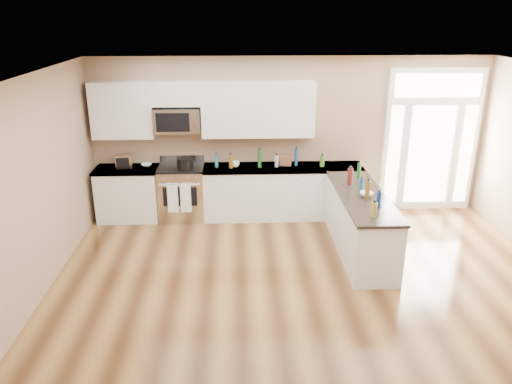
% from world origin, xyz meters
% --- Properties ---
extents(ground, '(8.00, 8.00, 0.00)m').
position_xyz_m(ground, '(0.00, 0.00, 0.00)').
color(ground, '#482A14').
extents(room_shell, '(8.00, 8.00, 8.00)m').
position_xyz_m(room_shell, '(0.00, 0.00, 1.71)').
color(room_shell, '#9B7F62').
rests_on(room_shell, ground).
extents(back_cabinet_left, '(1.10, 0.66, 0.94)m').
position_xyz_m(back_cabinet_left, '(-2.87, 3.69, 0.44)').
color(back_cabinet_left, silver).
rests_on(back_cabinet_left, ground).
extents(back_cabinet_right, '(2.85, 0.66, 0.94)m').
position_xyz_m(back_cabinet_right, '(-0.16, 3.69, 0.44)').
color(back_cabinet_right, silver).
rests_on(back_cabinet_right, ground).
extents(peninsula_cabinet, '(0.69, 2.32, 0.94)m').
position_xyz_m(peninsula_cabinet, '(0.93, 2.24, 0.43)').
color(peninsula_cabinet, silver).
rests_on(peninsula_cabinet, ground).
extents(upper_cabinet_left, '(1.04, 0.33, 0.95)m').
position_xyz_m(upper_cabinet_left, '(-2.88, 3.83, 1.93)').
color(upper_cabinet_left, silver).
rests_on(upper_cabinet_left, room_shell).
extents(upper_cabinet_right, '(1.94, 0.33, 0.95)m').
position_xyz_m(upper_cabinet_right, '(-0.57, 3.83, 1.93)').
color(upper_cabinet_right, silver).
rests_on(upper_cabinet_right, room_shell).
extents(upper_cabinet_short, '(0.82, 0.33, 0.40)m').
position_xyz_m(upper_cabinet_short, '(-1.95, 3.83, 2.20)').
color(upper_cabinet_short, silver).
rests_on(upper_cabinet_short, room_shell).
extents(microwave, '(0.78, 0.41, 0.42)m').
position_xyz_m(microwave, '(-1.95, 3.80, 1.76)').
color(microwave, silver).
rests_on(microwave, room_shell).
extents(entry_door, '(1.70, 0.10, 2.60)m').
position_xyz_m(entry_door, '(2.55, 3.95, 1.30)').
color(entry_door, white).
rests_on(entry_door, ground).
extents(kitchen_range, '(0.79, 0.70, 1.08)m').
position_xyz_m(kitchen_range, '(-1.93, 3.69, 0.48)').
color(kitchen_range, silver).
rests_on(kitchen_range, ground).
extents(stockpot, '(0.28, 0.28, 0.21)m').
position_xyz_m(stockpot, '(-1.84, 3.58, 1.06)').
color(stockpot, black).
rests_on(stockpot, kitchen_range).
extents(toaster_oven, '(0.31, 0.26, 0.24)m').
position_xyz_m(toaster_oven, '(-2.90, 3.72, 1.06)').
color(toaster_oven, silver).
rests_on(toaster_oven, back_cabinet_left).
extents(cardboard_box, '(0.23, 0.18, 0.17)m').
position_xyz_m(cardboard_box, '(-0.08, 3.78, 1.02)').
color(cardboard_box, brown).
rests_on(cardboard_box, back_cabinet_right).
extents(bowl_left, '(0.22, 0.22, 0.04)m').
position_xyz_m(bowl_left, '(-2.54, 3.80, 0.96)').
color(bowl_left, white).
rests_on(bowl_left, back_cabinet_left).
extents(bowl_peninsula, '(0.23, 0.23, 0.06)m').
position_xyz_m(bowl_peninsula, '(0.97, 2.16, 0.97)').
color(bowl_peninsula, white).
rests_on(bowl_peninsula, peninsula_cabinet).
extents(cup_counter, '(0.17, 0.17, 0.10)m').
position_xyz_m(cup_counter, '(-0.97, 3.69, 0.99)').
color(cup_counter, white).
rests_on(cup_counter, back_cabinet_right).
extents(counter_bottles, '(2.40, 2.41, 0.31)m').
position_xyz_m(counter_bottles, '(0.29, 2.92, 1.06)').
color(counter_bottles, '#19591E').
rests_on(counter_bottles, back_cabinet_right).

